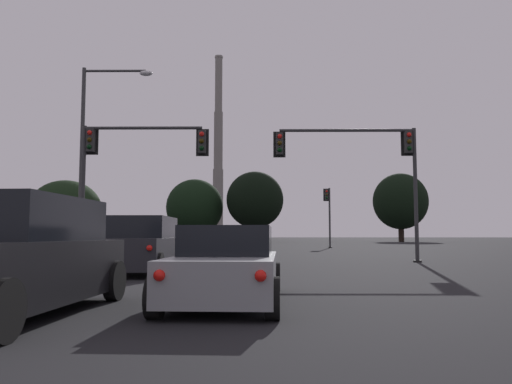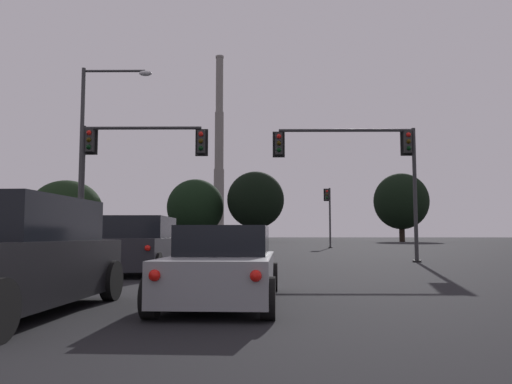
# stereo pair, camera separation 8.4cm
# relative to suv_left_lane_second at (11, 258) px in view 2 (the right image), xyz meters

# --- Properties ---
(suv_left_lane_second) EXTENTS (2.32, 4.98, 1.86)m
(suv_left_lane_second) POSITION_rel_suv_left_lane_second_xyz_m (0.00, 0.00, 0.00)
(suv_left_lane_second) COLOR black
(suv_left_lane_second) RESTS_ON ground_plane
(sedan_center_lane_second) EXTENTS (2.16, 4.77, 1.43)m
(sedan_center_lane_second) POSITION_rel_suv_left_lane_second_xyz_m (3.22, 1.66, -0.23)
(sedan_center_lane_second) COLOR gray
(sedan_center_lane_second) RESTS_ON ground_plane
(suv_left_lane_front) EXTENTS (2.12, 4.91, 1.86)m
(suv_left_lane_front) POSITION_rel_suv_left_lane_second_xyz_m (-0.03, 8.61, 0.00)
(suv_left_lane_front) COLOR #232328
(suv_left_lane_front) RESTS_ON ground_plane
(traffic_light_overhead_right) EXTENTS (6.87, 0.50, 6.31)m
(traffic_light_overhead_right) POSITION_rel_suv_left_lane_second_xyz_m (8.92, 15.53, 3.98)
(traffic_light_overhead_right) COLOR #2D2D30
(traffic_light_overhead_right) RESTS_ON ground_plane
(traffic_light_far_right) EXTENTS (0.78, 0.50, 5.95)m
(traffic_light_far_right) POSITION_rel_suv_left_lane_second_xyz_m (10.65, 41.68, 3.00)
(traffic_light_far_right) COLOR #2D2D30
(traffic_light_far_right) RESTS_ON ground_plane
(traffic_light_overhead_left) EXTENTS (5.83, 0.50, 6.20)m
(traffic_light_overhead_left) POSITION_rel_suv_left_lane_second_xyz_m (-2.26, 14.42, 3.86)
(traffic_light_overhead_left) COLOR #2D2D30
(traffic_light_overhead_left) RESTS_ON ground_plane
(street_lamp) EXTENTS (3.48, 0.36, 9.49)m
(street_lamp) POSITION_rel_suv_left_lane_second_xyz_m (-4.33, 16.13, 4.88)
(street_lamp) COLOR #38383A
(street_lamp) RESTS_ON ground_plane
(smokestack) EXTENTS (5.76, 5.76, 64.84)m
(smokestack) POSITION_rel_suv_left_lane_second_xyz_m (-10.65, 164.60, 24.44)
(smokestack) COLOR slate
(smokestack) RESTS_ON ground_plane
(treeline_center_left) EXTENTS (13.99, 12.59, 12.23)m
(treeline_center_left) POSITION_rel_suv_left_lane_second_xyz_m (-34.96, 91.24, 5.59)
(treeline_center_left) COLOR black
(treeline_center_left) RESTS_ON ground_plane
(treeline_far_left) EXTENTS (10.61, 9.55, 13.30)m
(treeline_far_left) POSITION_rel_suv_left_lane_second_xyz_m (31.22, 88.98, 6.93)
(treeline_far_left) COLOR black
(treeline_far_left) RESTS_ON ground_plane
(treeline_far_right) EXTENTS (11.15, 10.03, 12.25)m
(treeline_far_right) POSITION_rel_suv_left_lane_second_xyz_m (-8.91, 89.68, 5.82)
(treeline_far_right) COLOR black
(treeline_far_right) RESTS_ON ground_plane
(treeline_center_right) EXTENTS (10.93, 9.84, 13.47)m
(treeline_center_right) POSITION_rel_suv_left_lane_second_xyz_m (2.93, 87.46, 7.12)
(treeline_center_right) COLOR black
(treeline_center_right) RESTS_ON ground_plane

